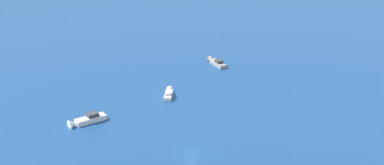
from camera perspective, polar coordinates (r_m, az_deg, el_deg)
ground_plane at (r=136.90m, az=-0.14°, el=-6.72°), size 2000.00×2000.00×0.00m
motorboat_mid_cluster at (r=191.75m, az=2.30°, el=1.94°), size 7.06×8.54×2.58m
motorboat_outer_ring_c at (r=153.13m, az=-10.09°, el=-3.56°), size 9.98×6.80×2.88m
motorboat_outer_ring_d at (r=167.37m, az=-2.23°, el=-1.07°), size 7.99×5.04×2.28m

